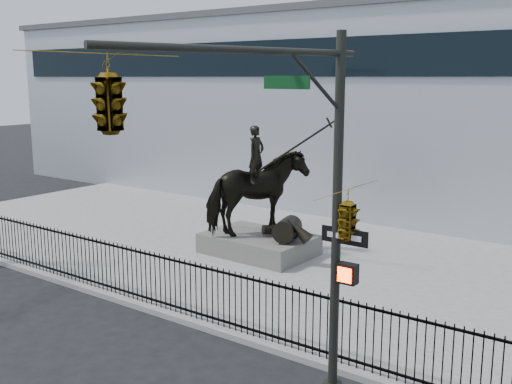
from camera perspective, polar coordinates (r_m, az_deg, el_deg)
The scene contains 7 objects.
ground at distance 16.59m, azimuth -15.22°, elevation -11.40°, with size 120.00×120.00×0.00m, color black.
plaza at distance 21.34m, azimuth -0.40°, elevation -5.75°, with size 30.00×12.00×0.15m, color gray.
building at distance 31.90m, azimuth 13.74°, elevation 7.56°, with size 44.00×14.00×9.00m, color #B3B9C3.
picket_fence at distance 17.03m, azimuth -12.08°, elevation -7.43°, with size 22.10×0.10×1.50m.
statue_plinth at distance 20.82m, azimuth 0.27°, elevation -4.98°, with size 3.64×2.50×0.68m, color #52504B.
equestrian_statue at distance 20.36m, azimuth 0.43°, elevation -0.22°, with size 4.67×2.94×3.95m.
traffic_signal_right at distance 9.46m, azimuth -1.37°, elevation 2.77°, with size 2.17×6.86×7.00m.
Camera 1 is at (12.17, -9.44, 6.19)m, focal length 42.00 mm.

